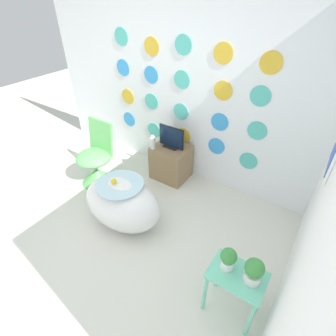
{
  "coord_description": "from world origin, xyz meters",
  "views": [
    {
      "loc": [
        1.64,
        -0.76,
        2.36
      ],
      "look_at": [
        0.47,
        0.99,
        0.84
      ],
      "focal_mm": 28.0,
      "sensor_mm": 36.0,
      "label": 1
    }
  ],
  "objects_px": {
    "bathtub": "(123,203)",
    "potted_plant_right": "(254,271)",
    "tv": "(171,138)",
    "chair": "(96,165)",
    "potted_plant_left": "(228,259)",
    "vase": "(153,143)"
  },
  "relations": [
    {
      "from": "tv",
      "to": "potted_plant_left",
      "type": "height_order",
      "value": "tv"
    },
    {
      "from": "bathtub",
      "to": "vase",
      "type": "bearing_deg",
      "value": 103.92
    },
    {
      "from": "bathtub",
      "to": "chair",
      "type": "height_order",
      "value": "chair"
    },
    {
      "from": "chair",
      "to": "vase",
      "type": "xyz_separation_m",
      "value": [
        0.61,
        0.51,
        0.31
      ]
    },
    {
      "from": "bathtub",
      "to": "potted_plant_right",
      "type": "xyz_separation_m",
      "value": [
        1.55,
        -0.25,
        0.33
      ]
    },
    {
      "from": "chair",
      "to": "vase",
      "type": "distance_m",
      "value": 0.85
    },
    {
      "from": "bathtub",
      "to": "tv",
      "type": "height_order",
      "value": "tv"
    },
    {
      "from": "bathtub",
      "to": "potted_plant_left",
      "type": "height_order",
      "value": "potted_plant_left"
    },
    {
      "from": "potted_plant_left",
      "to": "chair",
      "type": "bearing_deg",
      "value": 163.7
    },
    {
      "from": "bathtub",
      "to": "potted_plant_right",
      "type": "bearing_deg",
      "value": -9.21
    },
    {
      "from": "tv",
      "to": "potted_plant_right",
      "type": "relative_size",
      "value": 1.68
    },
    {
      "from": "tv",
      "to": "chair",
      "type": "bearing_deg",
      "value": -139.86
    },
    {
      "from": "bathtub",
      "to": "vase",
      "type": "height_order",
      "value": "vase"
    },
    {
      "from": "vase",
      "to": "potted_plant_right",
      "type": "bearing_deg",
      "value": -32.81
    },
    {
      "from": "bathtub",
      "to": "potted_plant_right",
      "type": "relative_size",
      "value": 4.25
    },
    {
      "from": "bathtub",
      "to": "potted_plant_right",
      "type": "distance_m",
      "value": 1.6
    },
    {
      "from": "tv",
      "to": "potted_plant_right",
      "type": "distance_m",
      "value": 2.04
    },
    {
      "from": "bathtub",
      "to": "vase",
      "type": "distance_m",
      "value": 0.96
    },
    {
      "from": "potted_plant_left",
      "to": "potted_plant_right",
      "type": "bearing_deg",
      "value": 2.84
    },
    {
      "from": "bathtub",
      "to": "potted_plant_right",
      "type": "height_order",
      "value": "potted_plant_right"
    },
    {
      "from": "tv",
      "to": "bathtub",
      "type": "bearing_deg",
      "value": -88.48
    },
    {
      "from": "potted_plant_right",
      "to": "bathtub",
      "type": "bearing_deg",
      "value": 170.79
    }
  ]
}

